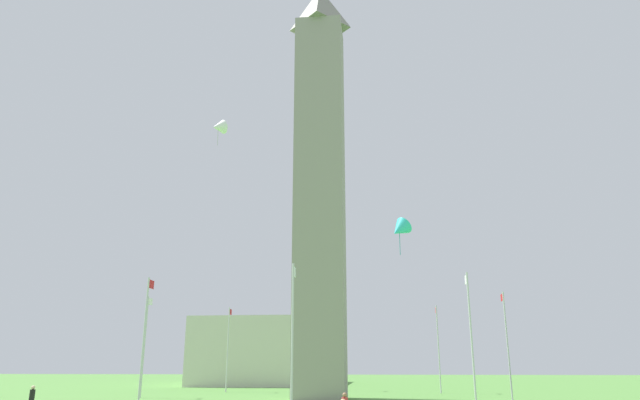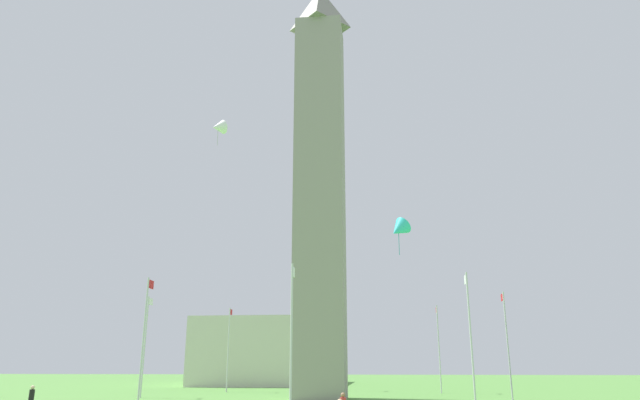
% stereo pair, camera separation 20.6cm
% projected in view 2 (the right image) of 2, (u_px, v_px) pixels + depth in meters
% --- Properties ---
extents(ground_plane, '(260.00, 260.00, 0.00)m').
position_uv_depth(ground_plane, '(320.00, 399.00, 50.42)').
color(ground_plane, '#548C3D').
extents(obelisk_monument, '(4.76, 4.76, 43.23)m').
position_uv_depth(obelisk_monument, '(320.00, 172.00, 56.51)').
color(obelisk_monument, gray).
rests_on(obelisk_monument, ground).
extents(flagpole_n, '(1.12, 0.14, 9.37)m').
position_uv_depth(flagpole_n, '(335.00, 346.00, 67.95)').
color(flagpole_n, silver).
rests_on(flagpole_n, ground).
extents(flagpole_ne, '(1.12, 0.14, 9.37)m').
position_uv_depth(flagpole_ne, '(228.00, 345.00, 64.49)').
color(flagpole_ne, silver).
rests_on(flagpole_ne, ground).
extents(flagpole_e, '(1.12, 0.14, 9.37)m').
position_uv_depth(flagpole_e, '(145.00, 342.00, 53.66)').
color(flagpole_e, silver).
rests_on(flagpole_e, ground).
extents(flagpole_se, '(1.12, 0.14, 9.37)m').
position_uv_depth(flagpole_se, '(144.00, 335.00, 41.79)').
color(flagpole_se, silver).
rests_on(flagpole_se, ground).
extents(flagpole_s, '(1.12, 0.14, 9.37)m').
position_uv_depth(flagpole_s, '(291.00, 330.00, 35.85)').
color(flagpole_s, silver).
rests_on(flagpole_s, ground).
extents(flagpole_sw, '(1.12, 0.14, 9.37)m').
position_uv_depth(flagpole_sw, '(470.00, 333.00, 39.31)').
color(flagpole_sw, silver).
rests_on(flagpole_sw, ground).
extents(flagpole_w, '(1.12, 0.14, 9.37)m').
position_uv_depth(flagpole_w, '(507.00, 340.00, 50.15)').
color(flagpole_w, silver).
rests_on(flagpole_w, ground).
extents(flagpole_nw, '(1.12, 0.14, 9.37)m').
position_uv_depth(flagpole_nw, '(439.00, 345.00, 62.01)').
color(flagpole_nw, silver).
rests_on(flagpole_nw, ground).
extents(person_black_shirt, '(0.32, 0.32, 1.72)m').
position_uv_depth(person_black_shirt, '(31.00, 400.00, 35.03)').
color(person_black_shirt, '#2D2D38').
rests_on(person_black_shirt, ground).
extents(kite_white_delta, '(1.99, 1.97, 2.62)m').
position_uv_depth(kite_white_delta, '(218.00, 127.00, 52.16)').
color(kite_white_delta, white).
extents(kite_cyan_delta, '(2.03, 2.13, 2.65)m').
position_uv_depth(kite_cyan_delta, '(398.00, 229.00, 38.87)').
color(kite_cyan_delta, '#33C6D1').
extents(distant_building, '(29.69, 15.66, 9.60)m').
position_uv_depth(distant_building, '(263.00, 353.00, 91.05)').
color(distant_building, beige).
rests_on(distant_building, ground).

